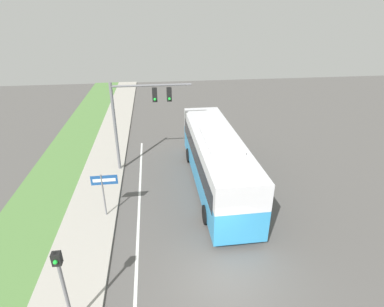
{
  "coord_description": "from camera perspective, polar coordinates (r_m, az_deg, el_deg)",
  "views": [
    {
      "loc": [
        -2.5,
        -8.86,
        10.1
      ],
      "look_at": [
        -0.16,
        8.37,
        1.9
      ],
      "focal_mm": 28.0,
      "sensor_mm": 36.0,
      "label": 1
    }
  ],
  "objects": [
    {
      "name": "pedestrian_signal",
      "position": [
        11.31,
        -23.53,
        -21.13
      ],
      "size": [
        0.28,
        0.34,
        3.4
      ],
      "color": "slate",
      "rests_on": "ground_plane"
    },
    {
      "name": "ground_plane",
      "position": [
        13.67,
        5.84,
        -22.58
      ],
      "size": [
        80.0,
        80.0,
        0.0
      ],
      "primitive_type": "plane",
      "color": "#565451"
    },
    {
      "name": "signal_gantry",
      "position": [
        20.1,
        -10.34,
        8.23
      ],
      "size": [
        5.21,
        0.41,
        6.16
      ],
      "color": "slate",
      "rests_on": "ground_plane"
    },
    {
      "name": "street_sign",
      "position": [
        16.36,
        -16.4,
        -6.12
      ],
      "size": [
        1.36,
        0.08,
        2.59
      ],
      "color": "slate",
      "rests_on": "ground_plane"
    },
    {
      "name": "bus",
      "position": [
        18.5,
        4.58,
        -0.78
      ],
      "size": [
        2.76,
        11.73,
        3.7
      ],
      "color": "#3393D1",
      "rests_on": "ground_plane"
    },
    {
      "name": "lane_divider_near",
      "position": [
        13.48,
        -10.68,
        -23.85
      ],
      "size": [
        0.14,
        30.0,
        0.01
      ],
      "color": "silver",
      "rests_on": "ground_plane"
    },
    {
      "name": "sidewalk",
      "position": [
        13.9,
        -22.43,
        -23.54
      ],
      "size": [
        2.8,
        80.0,
        0.12
      ],
      "color": "#ADA89E",
      "rests_on": "ground_plane"
    }
  ]
}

